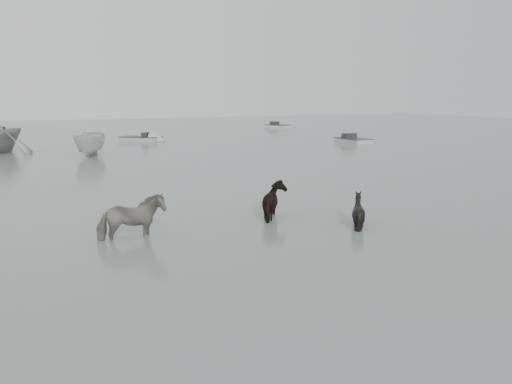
% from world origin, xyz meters
% --- Properties ---
extents(ground, '(140.00, 140.00, 0.00)m').
position_xyz_m(ground, '(0.00, 0.00, 0.00)').
color(ground, '#53635E').
rests_on(ground, ground).
extents(pony_pinto, '(1.81, 0.87, 1.51)m').
position_xyz_m(pony_pinto, '(-2.47, 0.09, 0.75)').
color(pony_pinto, black).
rests_on(pony_pinto, ground).
extents(pony_dark, '(1.32, 1.48, 1.35)m').
position_xyz_m(pony_dark, '(2.17, 0.54, 0.67)').
color(pony_dark, black).
rests_on(pony_dark, ground).
extents(pony_black, '(1.37, 1.28, 1.29)m').
position_xyz_m(pony_black, '(3.90, -1.38, 0.64)').
color(pony_black, black).
rests_on(pony_black, ground).
extents(boat_small, '(2.96, 4.67, 1.69)m').
position_xyz_m(boat_small, '(-0.93, 20.03, 0.84)').
color(boat_small, beige).
rests_on(boat_small, ground).
extents(skiff_port, '(1.68, 4.34, 0.75)m').
position_xyz_m(skiff_port, '(19.38, 19.94, 0.38)').
color(skiff_port, '#9C9E9C').
rests_on(skiff_port, ground).
extents(skiff_mid, '(4.52, 4.19, 0.75)m').
position_xyz_m(skiff_mid, '(4.26, 28.96, 0.38)').
color(skiff_mid, '#949693').
rests_on(skiff_mid, ground).
extents(skiff_star, '(3.21, 4.29, 0.75)m').
position_xyz_m(skiff_star, '(22.48, 38.74, 0.38)').
color(skiff_star, '#AEAEAA').
rests_on(skiff_star, ground).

